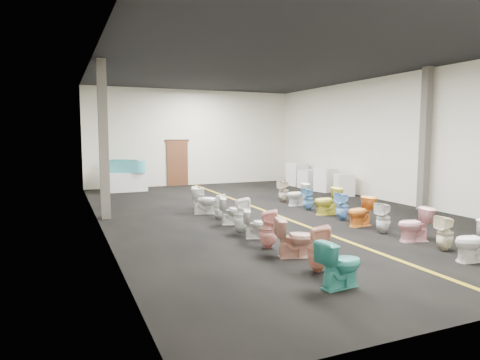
% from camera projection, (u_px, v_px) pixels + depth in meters
% --- Properties ---
extents(floor, '(16.00, 16.00, 0.00)m').
position_uv_depth(floor, '(269.00, 212.00, 13.26)').
color(floor, black).
rests_on(floor, ground).
extents(ceiling, '(16.00, 16.00, 0.00)m').
position_uv_depth(ceiling, '(270.00, 64.00, 12.78)').
color(ceiling, black).
rests_on(ceiling, ground).
extents(wall_back, '(10.00, 0.00, 10.00)m').
position_uv_depth(wall_back, '(193.00, 138.00, 20.34)').
color(wall_back, beige).
rests_on(wall_back, ground).
extents(wall_left, '(0.00, 16.00, 16.00)m').
position_uv_depth(wall_left, '(97.00, 141.00, 11.08)').
color(wall_left, beige).
rests_on(wall_left, ground).
extents(wall_right, '(0.00, 16.00, 16.00)m').
position_uv_depth(wall_right, '(397.00, 139.00, 14.97)').
color(wall_right, beige).
rests_on(wall_right, ground).
extents(aisle_stripe, '(0.12, 15.60, 0.01)m').
position_uv_depth(aisle_stripe, '(269.00, 212.00, 13.26)').
color(aisle_stripe, '#9B7E16').
rests_on(aisle_stripe, floor).
extents(back_door, '(1.00, 0.10, 2.10)m').
position_uv_depth(back_door, '(177.00, 163.00, 20.10)').
color(back_door, '#562D19').
rests_on(back_door, floor).
extents(door_frame, '(1.15, 0.08, 0.10)m').
position_uv_depth(door_frame, '(177.00, 141.00, 20.00)').
color(door_frame, '#331C11').
rests_on(door_frame, back_door).
extents(column_left, '(0.25, 0.25, 4.50)m').
position_uv_depth(column_left, '(103.00, 140.00, 12.09)').
color(column_left, '#59544C').
rests_on(column_left, floor).
extents(column_right, '(0.25, 0.25, 4.50)m').
position_uv_depth(column_right, '(425.00, 139.00, 13.50)').
color(column_right, '#59544C').
rests_on(column_right, floor).
extents(display_table, '(1.83, 0.95, 0.80)m').
position_uv_depth(display_table, '(124.00, 182.00, 18.16)').
color(display_table, white).
rests_on(display_table, floor).
extents(bathtub, '(1.75, 1.16, 0.55)m').
position_uv_depth(bathtub, '(124.00, 166.00, 18.09)').
color(bathtub, '#41AABB').
rests_on(bathtub, display_table).
extents(appliance_crate_a, '(0.84, 0.84, 0.86)m').
position_uv_depth(appliance_crate_a, '(344.00, 185.00, 16.86)').
color(appliance_crate_a, silver).
rests_on(appliance_crate_a, floor).
extents(appliance_crate_b, '(0.87, 0.87, 0.98)m').
position_uv_depth(appliance_crate_b, '(325.00, 180.00, 18.04)').
color(appliance_crate_b, silver).
rests_on(appliance_crate_b, floor).
extents(appliance_crate_c, '(0.82, 0.82, 0.81)m').
position_uv_depth(appliance_crate_c, '(308.00, 179.00, 19.26)').
color(appliance_crate_c, silver).
rests_on(appliance_crate_c, floor).
extents(appliance_crate_d, '(0.84, 0.84, 1.07)m').
position_uv_depth(appliance_crate_d, '(297.00, 174.00, 20.15)').
color(appliance_crate_d, silver).
rests_on(appliance_crate_d, floor).
extents(toilet_left_0, '(0.80, 0.51, 0.77)m').
position_uv_depth(toilet_left_0, '(340.00, 264.00, 6.73)').
color(toilet_left_0, teal).
rests_on(toilet_left_0, floor).
extents(toilet_left_1, '(0.50, 0.49, 0.83)m').
position_uv_depth(toilet_left_1, '(318.00, 249.00, 7.49)').
color(toilet_left_1, tan).
rests_on(toilet_left_1, floor).
extents(toilet_left_2, '(0.86, 0.62, 0.78)m').
position_uv_depth(toilet_left_2, '(295.00, 238.00, 8.40)').
color(toilet_left_2, '#DB9D8A').
rests_on(toilet_left_2, floor).
extents(toilet_left_3, '(0.50, 0.50, 0.83)m').
position_uv_depth(toilet_left_3, '(268.00, 229.00, 9.05)').
color(toilet_left_3, '#E8A29C').
rests_on(toilet_left_3, floor).
extents(toilet_left_4, '(0.75, 0.58, 0.67)m').
position_uv_depth(toilet_left_4, '(257.00, 224.00, 9.94)').
color(toilet_left_4, silver).
rests_on(toilet_left_4, floor).
extents(toilet_left_5, '(0.47, 0.46, 0.85)m').
position_uv_depth(toilet_left_5, '(241.00, 215.00, 10.60)').
color(toilet_left_5, white).
rests_on(toilet_left_5, floor).
extents(toilet_left_6, '(0.81, 0.59, 0.74)m').
position_uv_depth(toilet_left_6, '(233.00, 211.00, 11.46)').
color(toilet_left_6, silver).
rests_on(toilet_left_6, floor).
extents(toilet_left_7, '(0.42, 0.41, 0.71)m').
position_uv_depth(toilet_left_7, '(219.00, 206.00, 12.26)').
color(toilet_left_7, white).
rests_on(toilet_left_7, floor).
extents(toilet_left_8, '(0.91, 0.70, 0.82)m').
position_uv_depth(toilet_left_8, '(205.00, 200.00, 13.00)').
color(toilet_left_8, white).
rests_on(toilet_left_8, floor).
extents(toilet_left_9, '(0.39, 0.38, 0.71)m').
position_uv_depth(toilet_left_9, '(199.00, 198.00, 13.74)').
color(toilet_left_9, white).
rests_on(toilet_left_9, floor).
extents(toilet_right_1, '(0.84, 0.55, 0.79)m').
position_uv_depth(toilet_right_1, '(475.00, 241.00, 8.09)').
color(toilet_right_1, white).
rests_on(toilet_right_1, floor).
extents(toilet_right_2, '(0.35, 0.35, 0.74)m').
position_uv_depth(toilet_right_2, '(445.00, 233.00, 8.87)').
color(toilet_right_2, '#F4EBC8').
rests_on(toilet_right_2, floor).
extents(toilet_right_3, '(0.83, 0.58, 0.77)m').
position_uv_depth(toilet_right_3, '(414.00, 225.00, 9.63)').
color(toilet_right_3, '#F3AEB4').
rests_on(toilet_right_3, floor).
extents(toilet_right_4, '(0.43, 0.42, 0.76)m').
position_uv_depth(toilet_right_4, '(383.00, 218.00, 10.43)').
color(toilet_right_4, silver).
rests_on(toilet_right_4, floor).
extents(toilet_right_5, '(0.81, 0.53, 0.78)m').
position_uv_depth(toilet_right_5, '(361.00, 212.00, 11.23)').
color(toilet_right_5, orange).
rests_on(toilet_right_5, floor).
extents(toilet_right_6, '(0.40, 0.39, 0.79)m').
position_uv_depth(toilet_right_6, '(342.00, 206.00, 12.02)').
color(toilet_right_6, '#71AFEA').
rests_on(toilet_right_6, floor).
extents(toilet_right_7, '(0.86, 0.55, 0.83)m').
position_uv_depth(toilet_right_7, '(327.00, 201.00, 12.83)').
color(toilet_right_7, yellow).
rests_on(toilet_right_7, floor).
extents(toilet_right_8, '(0.35, 0.35, 0.71)m').
position_uv_depth(toilet_right_8, '(308.00, 199.00, 13.61)').
color(toilet_right_8, '#64A1D3').
rests_on(toilet_right_8, floor).
extents(toilet_right_9, '(0.79, 0.51, 0.76)m').
position_uv_depth(toilet_right_9, '(297.00, 194.00, 14.48)').
color(toilet_right_9, white).
rests_on(toilet_right_9, floor).
extents(toilet_right_10, '(0.43, 0.43, 0.80)m').
position_uv_depth(toilet_right_10, '(284.00, 191.00, 15.20)').
color(toilet_right_10, beige).
rests_on(toilet_right_10, floor).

